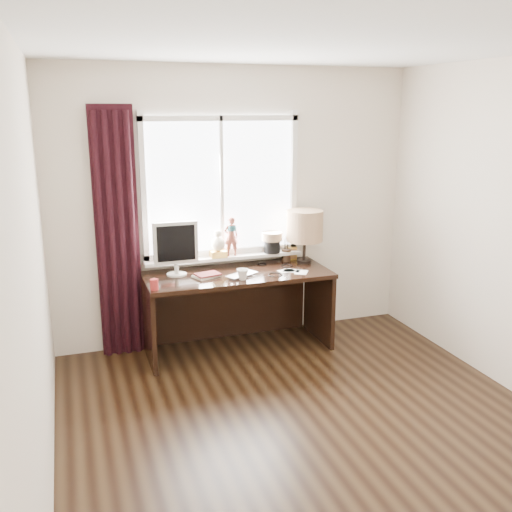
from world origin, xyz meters
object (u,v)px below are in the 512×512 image
object	(u,v)px
desk	(235,295)
monitor	(176,245)
mug	(242,274)
table_lamp	(305,226)
laptop	(242,275)
red_cup	(154,285)

from	to	relation	value
desk	monitor	world-z (taller)	monitor
mug	desk	size ratio (longest dim) A/B	0.06
table_lamp	mug	bearing A→B (deg)	-155.10
laptop	table_lamp	world-z (taller)	table_lamp
monitor	laptop	bearing A→B (deg)	-22.27
laptop	table_lamp	size ratio (longest dim) A/B	0.59
red_cup	mug	bearing A→B (deg)	2.91
desk	table_lamp	distance (m)	0.94
desk	table_lamp	bearing A→B (deg)	2.22
laptop	mug	bearing A→B (deg)	-131.26
laptop	monitor	world-z (taller)	monitor
laptop	red_cup	world-z (taller)	red_cup
laptop	red_cup	distance (m)	0.82
red_cup	desk	world-z (taller)	red_cup
laptop	mug	distance (m)	0.11
mug	table_lamp	distance (m)	0.87
red_cup	table_lamp	bearing A→B (deg)	14.10
desk	red_cup	bearing A→B (deg)	-156.21
red_cup	table_lamp	distance (m)	1.59
mug	desk	distance (m)	0.43
laptop	red_cup	size ratio (longest dim) A/B	3.35
laptop	monitor	xyz separation A→B (m)	(-0.55, 0.22, 0.27)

